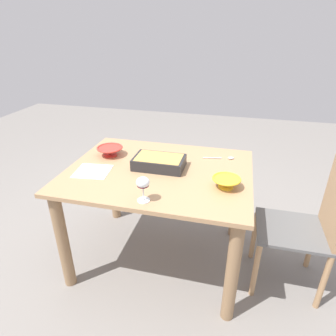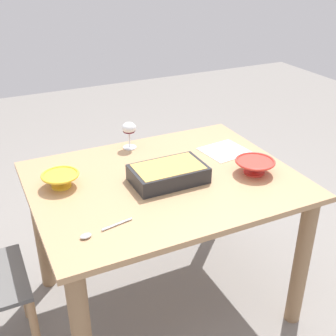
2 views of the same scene
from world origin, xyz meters
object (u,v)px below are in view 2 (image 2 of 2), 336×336
(wine_glass, at_px, (129,130))
(mixing_bowl, at_px, (255,166))
(casserole_dish, at_px, (168,173))
(napkin, at_px, (225,151))
(serving_spoon, at_px, (96,232))
(small_bowl, at_px, (61,179))
(dining_table, at_px, (164,205))

(wine_glass, relative_size, mixing_bowl, 0.77)
(casserole_dish, xyz_separation_m, napkin, (-0.41, -0.16, -0.04))
(casserole_dish, distance_m, serving_spoon, 0.49)
(mixing_bowl, xyz_separation_m, napkin, (-0.01, -0.27, -0.04))
(wine_glass, distance_m, small_bowl, 0.50)
(mixing_bowl, xyz_separation_m, small_bowl, (0.86, -0.27, -0.00))
(serving_spoon, bearing_deg, dining_table, -145.83)
(mixing_bowl, bearing_deg, dining_table, -18.43)
(mixing_bowl, distance_m, small_bowl, 0.90)
(dining_table, xyz_separation_m, wine_glass, (0.02, -0.38, 0.25))
(small_bowl, relative_size, napkin, 0.77)
(casserole_dish, distance_m, napkin, 0.44)
(casserole_dish, relative_size, small_bowl, 1.98)
(wine_glass, distance_m, napkin, 0.51)
(dining_table, relative_size, small_bowl, 7.15)
(dining_table, xyz_separation_m, serving_spoon, (0.41, 0.28, 0.16))
(casserole_dish, height_order, napkin, casserole_dish)
(serving_spoon, bearing_deg, mixing_bowl, -170.02)
(dining_table, bearing_deg, napkin, -162.47)
(casserole_dish, xyz_separation_m, small_bowl, (0.45, -0.16, -0.00))
(wine_glass, xyz_separation_m, casserole_dish, (-0.03, 0.42, -0.06))
(wine_glass, height_order, napkin, wine_glass)
(dining_table, height_order, wine_glass, wine_glass)
(casserole_dish, bearing_deg, wine_glass, -86.15)
(napkin, bearing_deg, casserole_dish, 21.75)
(dining_table, height_order, mixing_bowl, mixing_bowl)
(mixing_bowl, relative_size, small_bowl, 1.12)
(small_bowl, xyz_separation_m, serving_spoon, (-0.03, 0.41, -0.03))
(napkin, bearing_deg, small_bowl, 0.04)
(casserole_dish, distance_m, mixing_bowl, 0.42)
(casserole_dish, bearing_deg, mixing_bowl, 165.42)
(dining_table, bearing_deg, wine_glass, -86.87)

